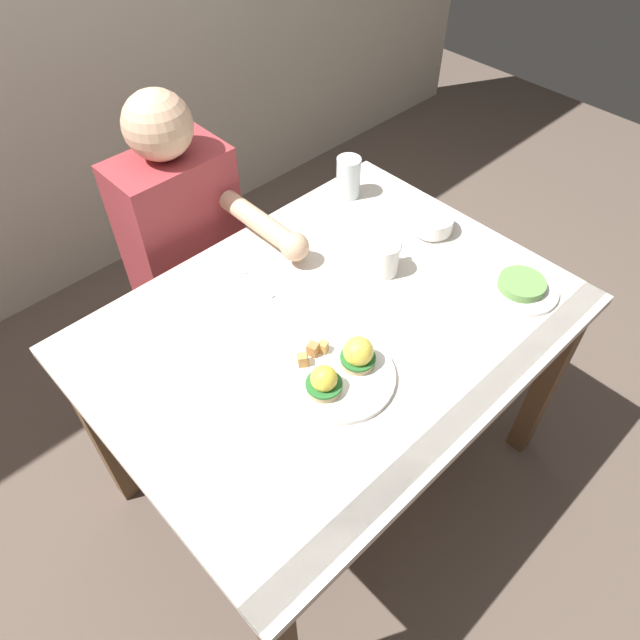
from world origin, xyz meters
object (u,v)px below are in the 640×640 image
dining_table (333,348)px  fork (251,281)px  eggs_benedict_plate (340,370)px  fruit_bowl (433,223)px  diner_person (190,244)px  coffee_mug (385,257)px  side_plate (521,287)px  water_glass_near (348,179)px

dining_table → fork: size_ratio=7.71×
eggs_benedict_plate → fruit_bowl: eggs_benedict_plate is taller
eggs_benedict_plate → fruit_bowl: (0.58, 0.19, 0.00)m
fruit_bowl → fork: size_ratio=0.77×
diner_person → coffee_mug: bearing=-64.2°
dining_table → fruit_bowl: (0.46, 0.06, 0.14)m
eggs_benedict_plate → side_plate: size_ratio=1.35×
fork → side_plate: bearing=-46.4°
water_glass_near → diner_person: 0.54m
coffee_mug → fork: size_ratio=0.71×
fruit_bowl → coffee_mug: bearing=-175.4°
eggs_benedict_plate → water_glass_near: 0.72m
fork → diner_person: 0.36m
fruit_bowl → coffee_mug: (-0.23, -0.02, 0.02)m
dining_table → diner_person: (-0.04, 0.60, 0.02)m
coffee_mug → diner_person: 0.64m
eggs_benedict_plate → dining_table: bearing=50.2°
eggs_benedict_plate → coffee_mug: size_ratio=2.43×
fruit_bowl → side_plate: (-0.02, -0.32, -0.02)m
eggs_benedict_plate → fork: eggs_benedict_plate is taller
eggs_benedict_plate → side_plate: eggs_benedict_plate is taller
dining_table → diner_person: size_ratio=1.05×
coffee_mug → water_glass_near: water_glass_near is taller
fork → water_glass_near: bearing=11.8°
water_glass_near → eggs_benedict_plate: bearing=-137.0°
coffee_mug → fruit_bowl: bearing=4.6°
fruit_bowl → side_plate: bearing=-94.3°
dining_table → side_plate: (0.44, -0.26, 0.12)m
fork → side_plate: 0.72m
water_glass_near → diner_person: (-0.45, 0.24, -0.15)m
coffee_mug → fork: coffee_mug is taller
fruit_bowl → fork: fruit_bowl is taller
side_plate → water_glass_near: bearing=92.2°
diner_person → fruit_bowl: bearing=-47.3°
water_glass_near → diner_person: bearing=151.8°
coffee_mug → water_glass_near: (0.18, 0.32, 0.01)m
water_glass_near → coffee_mug: bearing=-119.8°
dining_table → coffee_mug: 0.28m
eggs_benedict_plate → diner_person: size_ratio=0.24×
eggs_benedict_plate → side_plate: bearing=-13.1°
coffee_mug → dining_table: bearing=-170.6°
dining_table → eggs_benedict_plate: bearing=-129.8°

